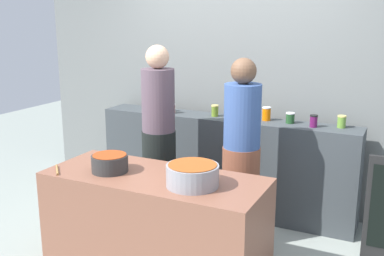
% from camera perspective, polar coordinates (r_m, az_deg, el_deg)
% --- Properties ---
extents(ground, '(12.00, 12.00, 0.00)m').
position_cam_1_polar(ground, '(4.07, -2.24, -15.60)').
color(ground, gray).
extents(storefront_wall, '(4.80, 0.12, 3.00)m').
position_cam_1_polar(storefront_wall, '(4.90, 5.70, 7.89)').
color(storefront_wall, slate).
rests_on(storefront_wall, ground).
extents(display_shelf, '(2.70, 0.36, 1.00)m').
position_cam_1_polar(display_shelf, '(4.79, 3.95, -4.51)').
color(display_shelf, '#3A4044').
rests_on(display_shelf, ground).
extents(prep_table, '(1.70, 0.70, 0.82)m').
position_cam_1_polar(prep_table, '(3.65, -4.58, -12.01)').
color(prep_table, brown).
rests_on(prep_table, ground).
extents(preserve_jar_0, '(0.08, 0.08, 0.13)m').
position_cam_1_polar(preserve_jar_0, '(4.92, -3.38, 2.78)').
color(preserve_jar_0, '#98480C').
rests_on(preserve_jar_0, display_shelf).
extents(preserve_jar_1, '(0.07, 0.07, 0.10)m').
position_cam_1_polar(preserve_jar_1, '(4.84, -2.54, 2.46)').
color(preserve_jar_1, red).
rests_on(preserve_jar_1, display_shelf).
extents(preserve_jar_2, '(0.07, 0.07, 0.12)m').
position_cam_1_polar(preserve_jar_2, '(4.69, 2.87, 2.17)').
color(preserve_jar_2, olive).
rests_on(preserve_jar_2, display_shelf).
extents(preserve_jar_3, '(0.09, 0.09, 0.10)m').
position_cam_1_polar(preserve_jar_3, '(4.66, 5.87, 1.94)').
color(preserve_jar_3, '#CA7108').
rests_on(preserve_jar_3, display_shelf).
extents(preserve_jar_4, '(0.09, 0.09, 0.13)m').
position_cam_1_polar(preserve_jar_4, '(4.55, 9.25, 1.77)').
color(preserve_jar_4, '#DF6406').
rests_on(preserve_jar_4, display_shelf).
extents(preserve_jar_5, '(0.09, 0.09, 0.10)m').
position_cam_1_polar(preserve_jar_5, '(4.48, 12.12, 1.24)').
color(preserve_jar_5, '#204A24').
rests_on(preserve_jar_5, display_shelf).
extents(preserve_jar_6, '(0.07, 0.07, 0.12)m').
position_cam_1_polar(preserve_jar_6, '(4.37, 14.90, 0.85)').
color(preserve_jar_6, '#5B154B').
rests_on(preserve_jar_6, display_shelf).
extents(preserve_jar_7, '(0.08, 0.08, 0.11)m').
position_cam_1_polar(preserve_jar_7, '(4.42, 18.13, 0.77)').
color(preserve_jar_7, olive).
rests_on(preserve_jar_7, display_shelf).
extents(cooking_pot_left, '(0.28, 0.28, 0.14)m').
position_cam_1_polar(cooking_pot_left, '(3.61, -10.19, -4.33)').
color(cooking_pot_left, '#2D2D2D').
rests_on(cooking_pot_left, prep_table).
extents(cooking_pot_center, '(0.38, 0.38, 0.16)m').
position_cam_1_polar(cooking_pot_center, '(3.25, 0.06, -5.90)').
color(cooking_pot_center, gray).
rests_on(cooking_pot_center, prep_table).
extents(wooden_spoon, '(0.17, 0.18, 0.02)m').
position_cam_1_polar(wooden_spoon, '(3.73, -16.44, -5.00)').
color(wooden_spoon, '#9E703D').
rests_on(wooden_spoon, prep_table).
extents(cook_with_tongs, '(0.32, 0.32, 1.75)m').
position_cam_1_polar(cook_with_tongs, '(4.34, -4.13, -2.19)').
color(cook_with_tongs, black).
rests_on(cook_with_tongs, ground).
extents(cook_in_cap, '(0.33, 0.33, 1.66)m').
position_cam_1_polar(cook_in_cap, '(4.01, 6.14, -4.21)').
color(cook_in_cap, brown).
rests_on(cook_in_cap, ground).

